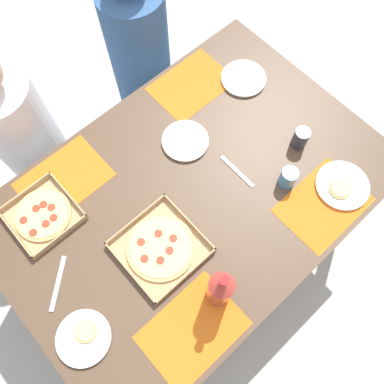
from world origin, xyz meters
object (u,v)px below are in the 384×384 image
Objects in this scene: pizza_box_corner_left at (161,247)px; soda_bottle at (220,289)px; plate_near_left at (342,186)px; plate_near_right at (84,337)px; cup_clear_right at (300,138)px; pizza_box_center at (43,215)px; diner_left_seat at (32,144)px; diner_right_seat at (142,65)px; cup_dark at (288,177)px; plate_far_right at (243,79)px; plate_middle at (185,141)px.

pizza_box_corner_left is 0.95× the size of soda_bottle.
plate_near_left is at bearing -22.86° from pizza_box_corner_left.
cup_clear_right reaches higher than plate_near_right.
plate_near_left is (1.00, -0.73, -0.00)m from pizza_box_center.
cup_clear_right is at bearing -24.83° from pizza_box_center.
cup_clear_right is 0.08× the size of diner_left_seat.
soda_bottle is at bearing -115.62° from diner_right_seat.
plate_far_right is at bearing 63.95° from cup_dark.
pizza_box_corner_left is 1.45× the size of plate_far_right.
plate_near_left is 0.19× the size of diner_left_seat.
plate_far_right is 2.15× the size of cup_clear_right.
diner_right_seat is (0.73, 0.00, 0.02)m from diner_left_seat.
pizza_box_center is at bearing 155.17° from cup_clear_right.
pizza_box_center is at bearing 146.37° from cup_dark.
plate_near_left is at bearing -55.31° from diner_left_seat.
plate_far_right is 1.01m from soda_bottle.
diner_right_seat is (-0.12, 1.22, -0.23)m from plate_near_left.
soda_bottle is at bearing -121.17° from plate_middle.
plate_middle is at bearing 36.77° from pizza_box_corner_left.
soda_bottle is 1.36m from diner_right_seat.
pizza_box_corner_left is 0.95m from diner_left_seat.
plate_middle is at bearing 119.71° from plate_near_left.
soda_bottle reaches higher than plate_near_right.
cup_dark reaches higher than plate_middle.
plate_near_right is 0.95× the size of plate_far_right.
soda_bottle is 1.26m from diner_left_seat.
diner_right_seat is at bearing 109.98° from plate_far_right.
plate_near_left is at bearing -47.58° from cup_dark.
plate_near_right is 1.17m from cup_clear_right.
diner_right_seat is (0.23, 0.62, -0.23)m from plate_middle.
pizza_box_corner_left is 0.59m from cup_dark.
pizza_box_center is 1.01m from cup_dark.
plate_near_left is 0.19× the size of diner_right_seat.
soda_bottle reaches higher than pizza_box_center.
soda_bottle reaches higher than plate_far_right.
pizza_box_corner_left is 1.49× the size of plate_middle.
pizza_box_center is 1.08m from plate_far_right.
soda_bottle is 3.48× the size of cup_dark.
cup_clear_right is (-0.07, -0.40, 0.04)m from plate_far_right.
cup_dark is at bearing 132.42° from plate_near_left.
plate_near_right is 2.16× the size of cup_dark.
pizza_box_center is at bearing 122.11° from pizza_box_corner_left.
cup_dark reaches higher than pizza_box_corner_left.
diner_right_seat is at bearing 55.95° from pizza_box_corner_left.
pizza_box_corner_left and pizza_box_center have the same top height.
cup_clear_right reaches higher than plate_middle.
soda_bottle is (-0.69, 0.03, 0.12)m from plate_near_left.
pizza_box_corner_left is at bearing 99.07° from soda_bottle.
pizza_box_corner_left is 0.49m from plate_middle.
diner_right_seat is (-0.13, 0.96, -0.27)m from cup_clear_right.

